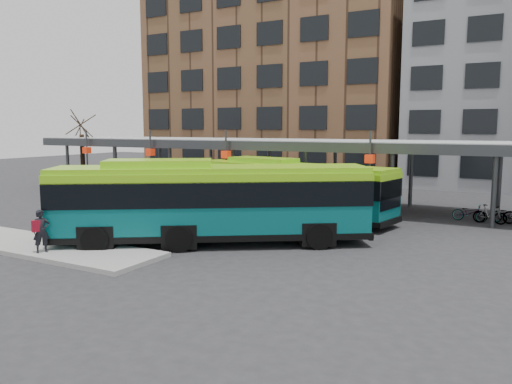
% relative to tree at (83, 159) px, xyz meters
% --- Properties ---
extents(ground, '(120.00, 120.00, 0.00)m').
position_rel_tree_xyz_m(ground, '(18.00, -12.00, -2.43)').
color(ground, '#28282B').
rests_on(ground, ground).
extents(boarding_island, '(14.00, 3.00, 0.18)m').
position_rel_tree_xyz_m(boarding_island, '(12.50, -15.00, -2.34)').
color(boarding_island, gray).
rests_on(boarding_island, ground).
extents(canopy, '(40.00, 6.53, 4.80)m').
position_rel_tree_xyz_m(canopy, '(17.94, 0.87, 1.47)').
color(canopy, '#999B9E').
rests_on(canopy, ground).
extents(tree, '(1.64, 1.64, 5.60)m').
position_rel_tree_xyz_m(tree, '(0.00, 0.00, 0.00)').
color(tree, black).
rests_on(tree, ground).
extents(building_brick, '(26.00, 14.00, 22.00)m').
position_rel_tree_xyz_m(building_brick, '(8.00, 20.00, 8.57)').
color(building_brick, brown).
rests_on(building_brick, ground).
extents(bus_front, '(12.53, 9.57, 3.63)m').
position_rel_tree_xyz_m(bus_front, '(19.65, -10.98, -0.54)').
color(bus_front, '#085658').
rests_on(bus_front, ground).
extents(bus_rear, '(12.03, 4.65, 3.24)m').
position_rel_tree_xyz_m(bus_rear, '(19.93, -3.54, -0.74)').
color(bus_rear, '#085658').
rests_on(bus_rear, ground).
extents(pedestrian, '(0.63, 0.72, 1.66)m').
position_rel_tree_xyz_m(pedestrian, '(15.14, -15.91, -1.41)').
color(pedestrian, black).
rests_on(pedestrian, boarding_island).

